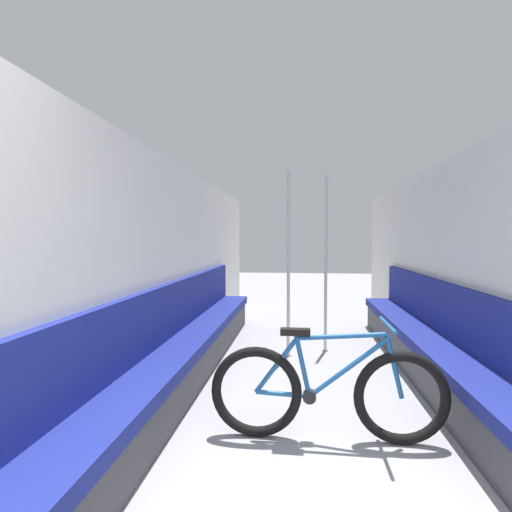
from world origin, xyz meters
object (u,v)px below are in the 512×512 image
grab_pole_far (326,266)px  grab_pole_near (288,267)px  bench_seat_row_left (188,346)px  bench_seat_row_right (438,354)px  bicycle (327,392)px

grab_pole_far → grab_pole_near: bearing=-149.8°
bench_seat_row_left → grab_pole_near: size_ratio=2.42×
grab_pole_near → grab_pole_far: same height
bench_seat_row_right → bicycle: bench_seat_row_right is taller
bench_seat_row_left → bench_seat_row_right: (2.35, 0.00, 0.00)m
bench_seat_row_left → bicycle: bearing=-40.6°
grab_pole_near → bicycle: bearing=-80.5°
bench_seat_row_left → grab_pole_far: 1.90m
grab_pole_near → grab_pole_far: 0.51m
bench_seat_row_left → bench_seat_row_right: 2.35m
bench_seat_row_left → grab_pole_near: 1.45m
bench_seat_row_right → grab_pole_near: 1.77m
grab_pole_near → grab_pole_far: (0.44, 0.26, 0.00)m
bicycle → bench_seat_row_right: bearing=34.3°
grab_pole_near → grab_pole_far: bearing=30.2°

